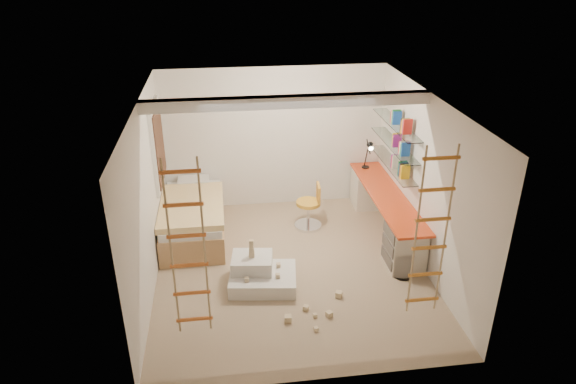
{
  "coord_description": "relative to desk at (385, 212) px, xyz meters",
  "views": [
    {
      "loc": [
        -0.91,
        -6.5,
        4.43
      ],
      "look_at": [
        0.0,
        0.3,
        1.15
      ],
      "focal_mm": 32.0,
      "sensor_mm": 36.0,
      "label": 1
    }
  ],
  "objects": [
    {
      "name": "desk",
      "position": [
        0.0,
        0.0,
        0.0
      ],
      "size": [
        0.56,
        2.8,
        0.75
      ],
      "color": "#E2441A",
      "rests_on": "floor"
    },
    {
      "name": "play_platform",
      "position": [
        -2.21,
        -1.2,
        -0.24
      ],
      "size": [
        1.03,
        0.85,
        0.42
      ],
      "color": "silver",
      "rests_on": "floor"
    },
    {
      "name": "books",
      "position": [
        0.15,
        0.27,
        1.22
      ],
      "size": [
        0.14,
        0.64,
        0.92
      ],
      "color": "yellow",
      "rests_on": "shelves"
    },
    {
      "name": "rope_ladder_right",
      "position": [
        -0.37,
        -2.61,
        1.11
      ],
      "size": [
        0.41,
        0.04,
        2.13
      ],
      "primitive_type": null,
      "color": "orange",
      "rests_on": "ceiling"
    },
    {
      "name": "floor",
      "position": [
        -1.72,
        -0.86,
        -0.4
      ],
      "size": [
        4.5,
        4.5,
        0.0
      ],
      "primitive_type": "plane",
      "color": "#9E8465",
      "rests_on": "ground"
    },
    {
      "name": "ceiling_beam",
      "position": [
        -1.72,
        -0.56,
        2.12
      ],
      "size": [
        4.0,
        0.18,
        0.16
      ],
      "primitive_type": "cube",
      "color": "white",
      "rests_on": "ceiling"
    },
    {
      "name": "window_blind",
      "position": [
        -3.65,
        0.64,
        1.15
      ],
      "size": [
        0.02,
        1.0,
        1.2
      ],
      "primitive_type": "cube",
      "color": "#4C2D1E",
      "rests_on": "window_frame"
    },
    {
      "name": "toy_blocks",
      "position": [
        -1.89,
        -1.6,
        -0.19
      ],
      "size": [
        1.33,
        1.28,
        0.69
      ],
      "color": "#CCB284",
      "rests_on": "floor"
    },
    {
      "name": "window_frame",
      "position": [
        -3.69,
        0.64,
        1.15
      ],
      "size": [
        0.06,
        1.15,
        1.35
      ],
      "primitive_type": "cube",
      "color": "white",
      "rests_on": "wall_left"
    },
    {
      "name": "task_lamp",
      "position": [
        -0.05,
        0.96,
        0.73
      ],
      "size": [
        0.14,
        0.36,
        0.57
      ],
      "color": "black",
      "rests_on": "desk"
    },
    {
      "name": "swivel_chair",
      "position": [
        -1.21,
        0.38,
        -0.11
      ],
      "size": [
        0.51,
        0.51,
        0.8
      ],
      "color": "gold",
      "rests_on": "floor"
    },
    {
      "name": "shelves",
      "position": [
        0.15,
        0.27,
        1.1
      ],
      "size": [
        0.25,
        1.8,
        0.71
      ],
      "color": "white",
      "rests_on": "wall_right"
    },
    {
      "name": "bed",
      "position": [
        -3.2,
        0.36,
        -0.07
      ],
      "size": [
        1.02,
        2.0,
        0.69
      ],
      "color": "#AD7F51",
      "rests_on": "floor"
    },
    {
      "name": "rope_ladder_left",
      "position": [
        -3.07,
        -2.61,
        1.11
      ],
      "size": [
        0.41,
        0.04,
        2.13
      ],
      "primitive_type": null,
      "color": "#D85E24",
      "rests_on": "ceiling"
    },
    {
      "name": "waste_bin",
      "position": [
        -0.09,
        -1.28,
        -0.22
      ],
      "size": [
        0.29,
        0.29,
        0.36
      ],
      "primitive_type": "cylinder",
      "color": "white",
      "rests_on": "floor"
    }
  ]
}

